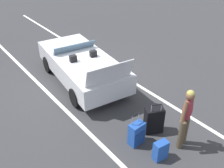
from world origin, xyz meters
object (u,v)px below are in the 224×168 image
suitcase_large_black (154,120)px  suitcase_small_carryon (160,150)px  traveler_person (186,116)px  suitcase_medium_bright (137,134)px  convertible_car (79,64)px

suitcase_large_black → suitcase_small_carryon: 0.96m
suitcase_large_black → suitcase_small_carryon: size_ratio=1.89×
suitcase_large_black → traveler_person: bearing=-141.0°
suitcase_medium_bright → suitcase_small_carryon: suitcase_medium_bright is taller
suitcase_large_black → convertible_car: bearing=26.7°
suitcase_medium_bright → suitcase_large_black: bearing=91.8°
suitcase_small_carryon → convertible_car: bearing=0.1°
suitcase_large_black → suitcase_medium_bright: bearing=121.0°
suitcase_small_carryon → traveler_person: traveler_person is taller
convertible_car → suitcase_small_carryon: 4.44m
traveler_person → suitcase_medium_bright: bearing=34.5°
suitcase_large_black → suitcase_small_carryon: (-0.77, 0.56, -0.12)m
suitcase_small_carryon → suitcase_medium_bright: bearing=15.0°
convertible_car → suitcase_large_black: size_ratio=4.56×
suitcase_small_carryon → traveler_person: size_ratio=0.30×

